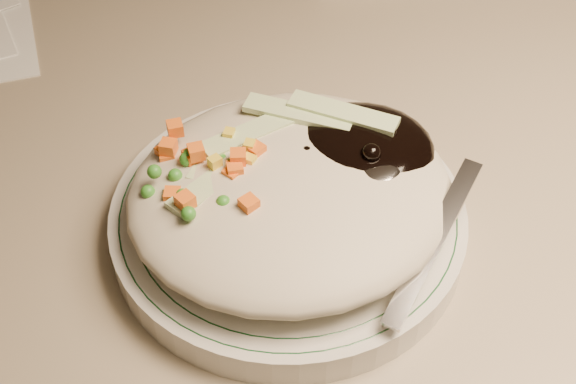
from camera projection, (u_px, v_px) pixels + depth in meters
name	position (u px, v px, depth m)	size (l,w,h in m)	color
desk	(292.00, 209.00, 0.78)	(1.40, 0.70, 0.74)	gray
plate	(288.00, 221.00, 0.49)	(0.22, 0.22, 0.02)	silver
plate_rim	(288.00, 210.00, 0.48)	(0.21, 0.21, 0.00)	#144723
meal	(295.00, 185.00, 0.47)	(0.21, 0.19, 0.05)	beige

